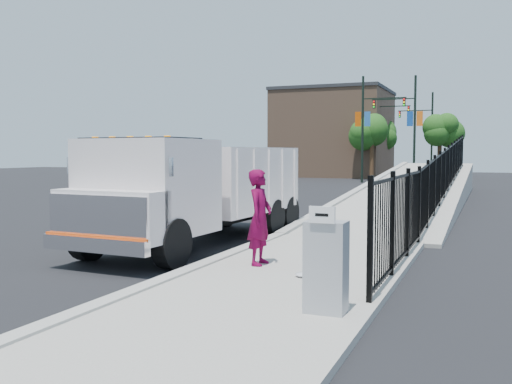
% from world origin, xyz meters
% --- Properties ---
extents(ground, '(120.00, 120.00, 0.00)m').
position_xyz_m(ground, '(0.00, 0.00, 0.00)').
color(ground, black).
rests_on(ground, ground).
extents(sidewalk, '(3.55, 12.00, 0.12)m').
position_xyz_m(sidewalk, '(1.93, -2.00, 0.06)').
color(sidewalk, '#9E998E').
rests_on(sidewalk, ground).
extents(curb, '(0.30, 12.00, 0.16)m').
position_xyz_m(curb, '(0.00, -2.00, 0.08)').
color(curb, '#ADAAA3').
rests_on(curb, ground).
extents(ramp, '(3.95, 24.06, 3.19)m').
position_xyz_m(ramp, '(2.12, 16.00, 0.00)').
color(ramp, '#9E998E').
rests_on(ramp, ground).
extents(iron_fence, '(0.10, 28.00, 1.80)m').
position_xyz_m(iron_fence, '(3.55, 12.00, 0.90)').
color(iron_fence, black).
rests_on(iron_fence, ground).
extents(truck, '(2.86, 7.79, 2.63)m').
position_xyz_m(truck, '(-1.56, 2.18, 1.48)').
color(truck, black).
rests_on(truck, ground).
extents(worker, '(0.46, 0.69, 1.85)m').
position_xyz_m(worker, '(1.03, -0.01, 1.05)').
color(worker, '#5C032C').
rests_on(worker, sidewalk).
extents(utility_cabinet, '(0.55, 0.40, 1.25)m').
position_xyz_m(utility_cabinet, '(3.10, -2.73, 0.75)').
color(utility_cabinet, gray).
rests_on(utility_cabinet, sidewalk).
extents(arrow_sign, '(0.35, 0.04, 0.22)m').
position_xyz_m(arrow_sign, '(3.10, -2.95, 1.48)').
color(arrow_sign, white).
rests_on(arrow_sign, utility_cabinet).
extents(debris, '(0.33, 0.33, 0.08)m').
position_xyz_m(debris, '(2.16, -0.73, 0.16)').
color(debris, silver).
rests_on(debris, sidewalk).
extents(light_pole_0, '(3.77, 0.22, 8.00)m').
position_xyz_m(light_pole_0, '(-3.58, 32.82, 4.36)').
color(light_pole_0, black).
rests_on(light_pole_0, ground).
extents(light_pole_1, '(3.77, 0.22, 8.00)m').
position_xyz_m(light_pole_1, '(-0.50, 33.87, 4.36)').
color(light_pole_1, black).
rests_on(light_pole_1, ground).
extents(light_pole_2, '(3.77, 0.22, 8.00)m').
position_xyz_m(light_pole_2, '(-4.29, 40.67, 4.36)').
color(light_pole_2, black).
rests_on(light_pole_2, ground).
extents(light_pole_3, '(3.77, 0.22, 8.00)m').
position_xyz_m(light_pole_3, '(-0.45, 46.73, 4.36)').
color(light_pole_3, black).
rests_on(light_pole_3, ground).
extents(tree_0, '(2.76, 2.76, 5.38)m').
position_xyz_m(tree_0, '(-4.08, 37.62, 3.95)').
color(tree_0, '#382314').
rests_on(tree_0, ground).
extents(tree_1, '(2.14, 2.14, 5.07)m').
position_xyz_m(tree_1, '(1.21, 39.00, 3.90)').
color(tree_1, '#382314').
rests_on(tree_1, ground).
extents(tree_2, '(2.74, 2.74, 5.37)m').
position_xyz_m(tree_2, '(-4.76, 46.26, 3.95)').
color(tree_2, '#382314').
rests_on(tree_2, ground).
extents(building, '(10.00, 10.00, 8.00)m').
position_xyz_m(building, '(-9.00, 44.00, 4.00)').
color(building, '#8C664C').
rests_on(building, ground).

